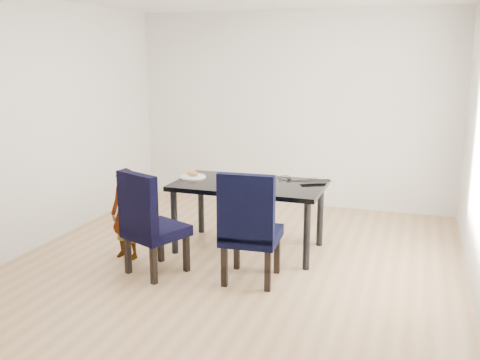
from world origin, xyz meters
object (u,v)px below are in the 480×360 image
(child, at_px, (126,214))
(laptop, at_px, (314,181))
(chair_left, at_px, (156,222))
(chair_right, at_px, (252,226))
(dining_table, at_px, (249,216))
(plate, at_px, (193,177))

(child, xyz_separation_m, laptop, (1.80, 0.93, 0.28))
(chair_left, distance_m, chair_right, 0.94)
(chair_left, relative_size, child, 1.08)
(dining_table, bearing_deg, child, -150.25)
(chair_left, xyz_separation_m, chair_right, (0.93, 0.12, 0.02))
(chair_right, distance_m, laptop, 1.15)
(plate, bearing_deg, laptop, 9.33)
(chair_left, height_order, chair_right, chair_right)
(chair_left, xyz_separation_m, plate, (-0.02, 0.96, 0.24))
(plate, bearing_deg, chair_left, -88.55)
(dining_table, relative_size, chair_left, 1.55)
(chair_right, bearing_deg, dining_table, 106.10)
(laptop, bearing_deg, child, -0.48)
(chair_left, bearing_deg, chair_right, 30.77)
(chair_right, xyz_separation_m, laptop, (0.38, 1.06, 0.23))
(chair_left, xyz_separation_m, laptop, (1.32, 1.18, 0.25))
(child, bearing_deg, dining_table, 35.26)
(child, height_order, laptop, child)
(chair_right, bearing_deg, plate, 135.40)
(chair_left, distance_m, plate, 0.99)
(laptop, bearing_deg, plate, -18.43)
(dining_table, xyz_separation_m, laptop, (0.66, 0.28, 0.39))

